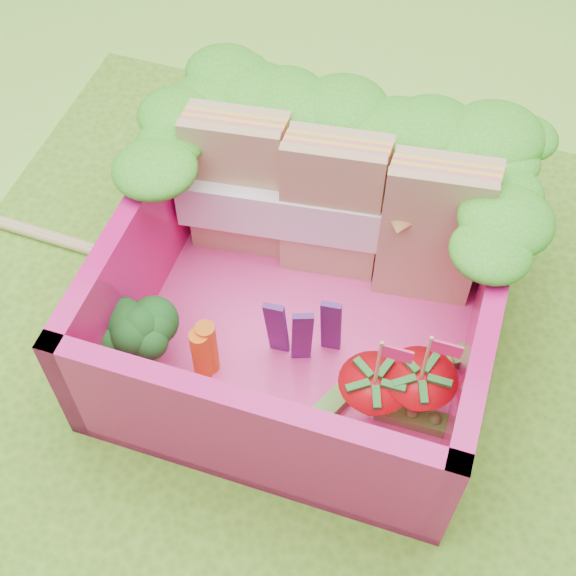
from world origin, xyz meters
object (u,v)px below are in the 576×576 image
Objects in this scene: strawberry_left at (372,399)px; chopsticks at (69,242)px; strawberry_right at (416,395)px; broccoli at (135,337)px; bento_box at (307,289)px; sandwich_stack at (335,208)px.

chopsticks is at bearing 163.75° from strawberry_left.
strawberry_right is at bearing 24.19° from strawberry_left.
broccoli is 0.16× the size of chopsticks.
bento_box is 2.69× the size of strawberry_right.
bento_box is 1.08m from chopsticks.
strawberry_right reaches higher than strawberry_left.
sandwich_stack is 2.43× the size of strawberry_left.
sandwich_stack is (0.01, 0.32, 0.09)m from bento_box.
strawberry_left is 0.15m from strawberry_right.
broccoli is at bearing -173.35° from strawberry_right.
broccoli is 0.69× the size of strawberry_left.
bento_box reaches higher than broccoli.
sandwich_stack is at bearing 11.75° from chopsticks.
strawberry_right is at bearing 6.65° from broccoli.
broccoli is at bearing -176.47° from strawberry_left.
strawberry_right reaches higher than chopsticks.
sandwich_stack reaches higher than strawberry_right.
sandwich_stack is at bearing 129.35° from strawberry_right.
strawberry_right reaches higher than broccoli.
strawberry_left is 0.24× the size of chopsticks.
bento_box is at bearing 34.45° from broccoli.
strawberry_left is at bearing -155.81° from strawberry_right.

